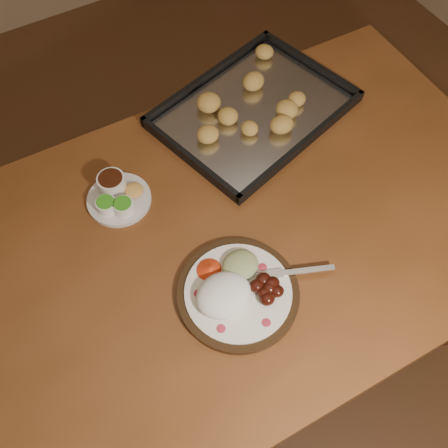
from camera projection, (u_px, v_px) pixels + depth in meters
ground at (199, 334)px, 1.83m from camera, size 4.00×4.00×0.00m
dining_table at (231, 250)px, 1.27m from camera, size 1.52×0.94×0.75m
dinner_plate at (236, 290)px, 1.08m from camera, size 0.35×0.27×0.06m
condiment_saucer at (117, 195)px, 1.21m from camera, size 0.16×0.16×0.05m
baking_tray at (254, 109)px, 1.36m from camera, size 0.58×0.49×0.05m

